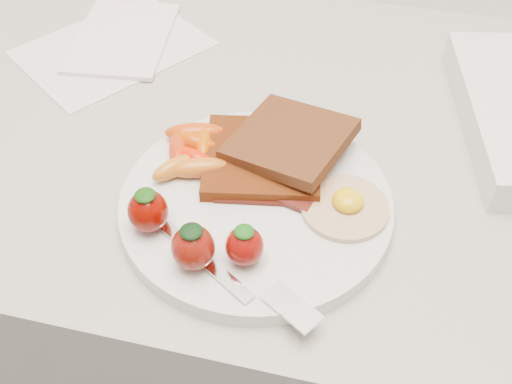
# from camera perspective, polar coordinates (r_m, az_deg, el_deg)

# --- Properties ---
(counter) EXTENTS (2.00, 0.60, 0.90)m
(counter) POSITION_cam_1_polar(r_m,az_deg,el_deg) (1.08, 2.06, -12.69)
(counter) COLOR gray
(counter) RESTS_ON ground
(plate) EXTENTS (0.27, 0.27, 0.02)m
(plate) POSITION_cam_1_polar(r_m,az_deg,el_deg) (0.64, 0.00, -1.18)
(plate) COLOR silver
(plate) RESTS_ON counter
(toast_lower) EXTENTS (0.14, 0.14, 0.01)m
(toast_lower) POSITION_cam_1_polar(r_m,az_deg,el_deg) (0.66, 0.52, 3.07)
(toast_lower) COLOR black
(toast_lower) RESTS_ON plate
(toast_upper) EXTENTS (0.14, 0.14, 0.03)m
(toast_upper) POSITION_cam_1_polar(r_m,az_deg,el_deg) (0.66, 3.03, 4.63)
(toast_upper) COLOR #461E11
(toast_upper) RESTS_ON toast_lower
(fried_egg) EXTENTS (0.09, 0.09, 0.02)m
(fried_egg) POSITION_cam_1_polar(r_m,az_deg,el_deg) (0.62, 7.98, -1.20)
(fried_egg) COLOR beige
(fried_egg) RESTS_ON plate
(bacon_strips) EXTENTS (0.10, 0.06, 0.01)m
(bacon_strips) POSITION_cam_1_polar(r_m,az_deg,el_deg) (0.63, 0.89, 0.19)
(bacon_strips) COLOR black
(bacon_strips) RESTS_ON plate
(baby_carrots) EXTENTS (0.09, 0.10, 0.02)m
(baby_carrots) POSITION_cam_1_polar(r_m,az_deg,el_deg) (0.67, -5.76, 3.65)
(baby_carrots) COLOR #B93D00
(baby_carrots) RESTS_ON plate
(strawberries) EXTENTS (0.13, 0.07, 0.05)m
(strawberries) POSITION_cam_1_polar(r_m,az_deg,el_deg) (0.58, -5.88, -3.68)
(strawberries) COLOR #650600
(strawberries) RESTS_ON plate
(fork) EXTENTS (0.17, 0.10, 0.00)m
(fork) POSITION_cam_1_polar(r_m,az_deg,el_deg) (0.57, -1.34, -7.74)
(fork) COLOR silver
(fork) RESTS_ON plate
(paper_sheet) EXTENTS (0.27, 0.28, 0.00)m
(paper_sheet) POSITION_cam_1_polar(r_m,az_deg,el_deg) (0.88, -12.62, 12.37)
(paper_sheet) COLOR silver
(paper_sheet) RESTS_ON counter
(notepad) EXTENTS (0.14, 0.19, 0.01)m
(notepad) POSITION_cam_1_polar(r_m,az_deg,el_deg) (0.89, -11.78, 13.29)
(notepad) COLOR white
(notepad) RESTS_ON paper_sheet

